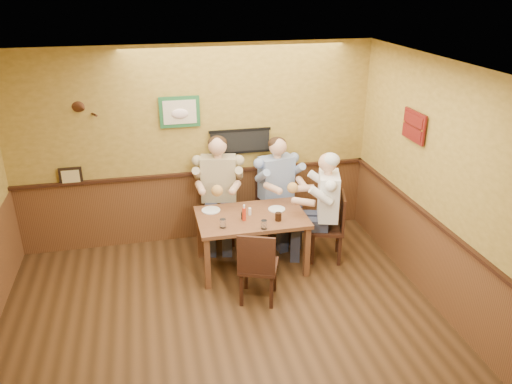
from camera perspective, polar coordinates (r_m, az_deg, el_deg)
room at (r=4.78m, az=-2.25°, el=-0.04°), size 5.02×5.03×2.81m
dining_table at (r=6.48m, az=-0.53°, el=-3.45°), size 1.40×0.90×0.75m
chair_back_left at (r=7.20m, az=-4.18°, el=-1.99°), size 0.55×0.55×1.01m
chair_back_right at (r=7.29m, az=2.27°, el=-1.74°), size 0.54×0.54×0.98m
chair_right_end at (r=6.81m, az=8.04°, el=-3.96°), size 0.55×0.55×0.96m
chair_near_side at (r=5.93m, az=0.28°, el=-8.26°), size 0.56×0.56×0.95m
diner_tan_shirt at (r=7.11m, az=-4.23°, el=-0.42°), size 0.78×0.78×1.44m
diner_blue_polo at (r=7.20m, az=2.30°, el=-0.23°), size 0.77×0.77×1.39m
diner_white_elder at (r=6.72m, az=8.14°, el=-2.40°), size 0.79×0.79×1.37m
water_glass_left at (r=6.13m, az=-3.82°, el=-3.61°), size 0.10×0.10×0.11m
water_glass_mid at (r=6.09m, az=0.91°, el=-3.73°), size 0.10×0.10×0.11m
cola_tumbler at (r=6.30m, az=2.56°, el=-2.84°), size 0.11×0.11×0.11m
hot_sauce_bottle at (r=6.28m, az=-1.37°, el=-2.47°), size 0.06×0.06×0.19m
salt_shaker at (r=6.44m, az=-0.71°, el=-2.23°), size 0.05×0.05×0.10m
pepper_shaker at (r=6.33m, az=-1.52°, el=-2.71°), size 0.05×0.05×0.10m
plate_far_left at (r=6.59m, az=-5.17°, el=-2.09°), size 0.31×0.31×0.02m
plate_far_right at (r=6.60m, az=2.38°, el=-1.97°), size 0.29×0.29×0.02m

